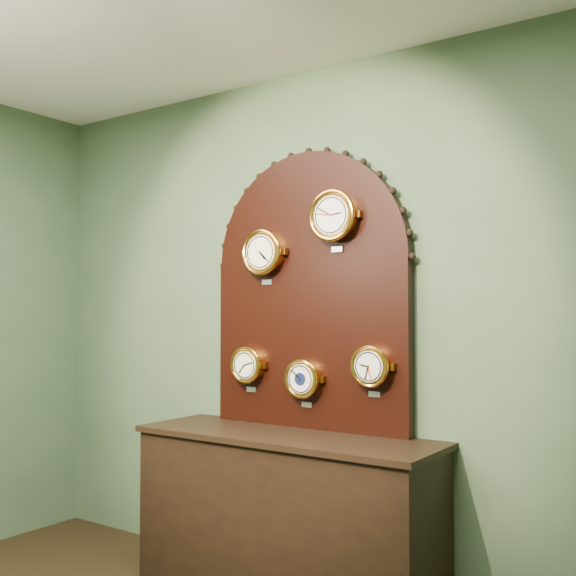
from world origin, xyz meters
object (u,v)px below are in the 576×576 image
Objects in this scene: arabic_clock at (334,216)px; shop_counter at (286,518)px; display_board at (309,281)px; tide_clock at (371,366)px; hygrometer at (248,365)px; roman_clock at (263,252)px; barometer at (304,379)px.

shop_counter is at bearing -142.45° from arabic_clock.
display_board is 5.82× the size of tide_clock.
display_board is 0.60m from hygrometer.
roman_clock is 1.18× the size of barometer.
arabic_clock reaches higher than shop_counter.
display_board reaches higher than tide_clock.
arabic_clock is 1.24× the size of barometer.
shop_counter is 5.17× the size of roman_clock.
display_board is (0.00, 0.22, 1.23)m from shop_counter.
roman_clock is 0.95× the size of arabic_clock.
display_board is 4.95× the size of roman_clock.
shop_counter is 1.25m from display_board.
hygrometer is at bearing 157.31° from shop_counter.
hygrometer is at bearing 179.97° from barometer.
display_board is 5.85× the size of barometer.
barometer is at bearing 179.57° from arabic_clock.
hygrometer is (-0.37, -0.07, -0.47)m from display_board.
display_board is at bearing 10.18° from hygrometer.
barometer is (-0.19, 0.00, -0.86)m from arabic_clock.
arabic_clock is 1.25× the size of hygrometer.
arabic_clock is 1.23× the size of tide_clock.
tide_clock is at bearing -0.01° from hygrometer.
shop_counter is 1.58m from arabic_clock.
display_board is 0.39m from arabic_clock.
tide_clock is at bearing -9.08° from display_board.
roman_clock is 1.19× the size of hygrometer.
display_board is 0.31m from roman_clock.
barometer is at bearing -179.98° from tide_clock.
arabic_clock is at bearing -18.89° from display_board.
tide_clock is (0.41, 0.00, 0.08)m from barometer.
display_board reaches higher than arabic_clock.
hygrometer reaches higher than barometer.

